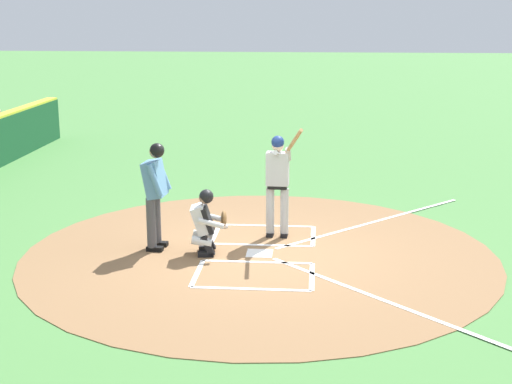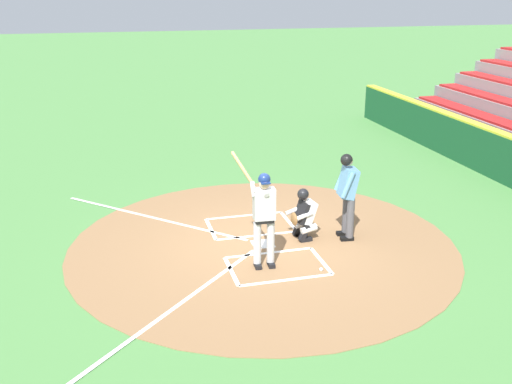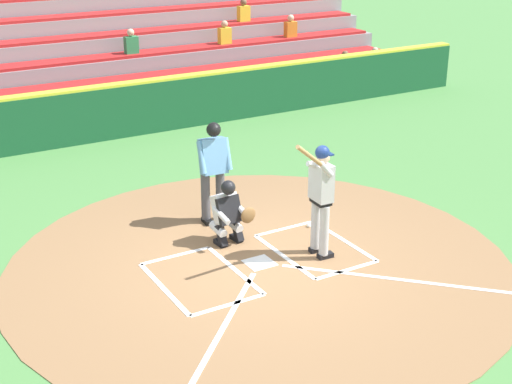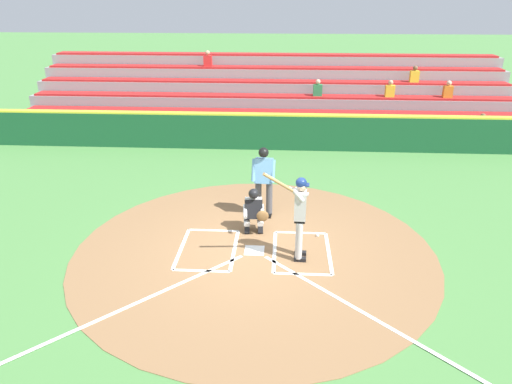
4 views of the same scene
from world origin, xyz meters
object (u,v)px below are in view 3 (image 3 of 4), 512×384
Objects in this scene: plate_umpire at (213,165)px; batter at (321,193)px; baseball at (309,226)px; catcher at (229,211)px.

batter is at bearing 112.31° from plate_umpire.
plate_umpire reaches higher than baseball.
batter reaches higher than baseball.
plate_umpire is (-0.18, -0.89, 0.49)m from catcher.
catcher is at bearing -48.50° from batter.
baseball is at bearing 174.13° from catcher.
batter reaches higher than catcher.
batter reaches higher than plate_umpire.
batter is 1.88× the size of catcher.
batter is 28.76× the size of baseball.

